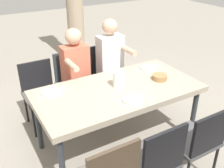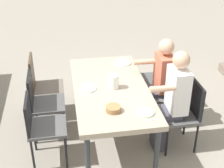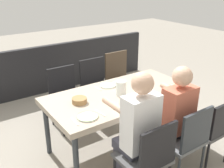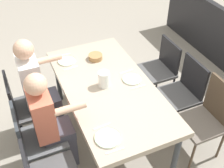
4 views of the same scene
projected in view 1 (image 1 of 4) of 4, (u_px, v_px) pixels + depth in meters
name	position (u px, v px, depth m)	size (l,w,h in m)	color
ground_plane	(117.00, 142.00, 3.24)	(16.00, 16.00, 0.00)	gray
dining_table	(118.00, 94.00, 2.92)	(1.83, 0.93, 0.76)	tan
chair_west_north	(40.00, 90.00, 3.40)	(0.44, 0.44, 0.85)	#4F4F50
chair_mid_north	(73.00, 80.00, 3.59)	(0.44, 0.44, 0.90)	#5B5E61
chair_mid_south	(154.00, 159.00, 2.24)	(0.44, 0.44, 0.91)	#4F4F50
chair_east_north	(106.00, 72.00, 3.83)	(0.44, 0.44, 0.91)	#4F4F50
chair_east_south	(197.00, 140.00, 2.47)	(0.44, 0.44, 0.88)	#4F4F50
diner_woman_green	(112.00, 65.00, 3.60)	(0.35, 0.49, 1.33)	#3F3F4C
diner_man_white	(78.00, 75.00, 3.37)	(0.35, 0.49, 1.28)	#3F3F4C
plate_0	(52.00, 92.00, 2.81)	(0.24, 0.24, 0.02)	white
fork_0	(38.00, 96.00, 2.75)	(0.02, 0.17, 0.01)	silver
spoon_0	(65.00, 89.00, 2.88)	(0.02, 0.17, 0.01)	silver
plate_1	(133.00, 99.00, 2.67)	(0.22, 0.22, 0.02)	white
fork_1	(121.00, 104.00, 2.60)	(0.02, 0.17, 0.01)	silver
spoon_1	(145.00, 96.00, 2.74)	(0.02, 0.17, 0.01)	silver
plate_2	(148.00, 67.00, 3.38)	(0.22, 0.22, 0.02)	white
fork_2	(139.00, 70.00, 3.32)	(0.02, 0.17, 0.01)	silver
spoon_2	(157.00, 65.00, 3.45)	(0.02, 0.17, 0.01)	silver
water_pitcher	(118.00, 80.00, 2.90)	(0.12, 0.12, 0.18)	white
bread_basket	(160.00, 77.00, 3.08)	(0.17, 0.17, 0.06)	#9E7547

